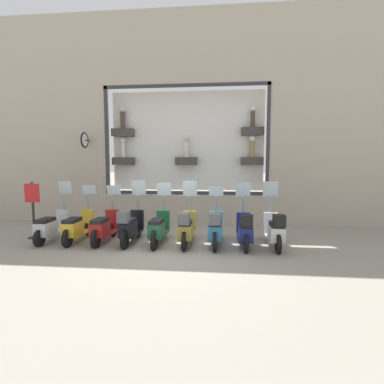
{
  "coord_description": "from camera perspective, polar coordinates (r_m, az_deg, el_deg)",
  "views": [
    {
      "loc": [
        -7.36,
        -1.33,
        2.22
      ],
      "look_at": [
        1.98,
        -0.39,
        1.3
      ],
      "focal_mm": 28.0,
      "sensor_mm": 36.0,
      "label": 1
    }
  ],
  "objects": [
    {
      "name": "scooter_olive_3",
      "position": [
        8.08,
        -1.07,
        -6.91
      ],
      "size": [
        1.8,
        0.6,
        1.69
      ],
      "color": "black",
      "rests_on": "ground_plane"
    },
    {
      "name": "shop_sign_post",
      "position": [
        9.96,
        -28.04,
        -2.7
      ],
      "size": [
        0.36,
        0.45,
        1.67
      ],
      "color": "#232326",
      "rests_on": "ground_plane"
    },
    {
      "name": "scooter_yellow_7",
      "position": [
        9.04,
        -21.01,
        -6.25
      ],
      "size": [
        1.8,
        0.61,
        1.54
      ],
      "color": "black",
      "rests_on": "ground_plane"
    },
    {
      "name": "scooter_teal_2",
      "position": [
        8.02,
        4.46,
        -7.02
      ],
      "size": [
        1.8,
        0.6,
        1.55
      ],
      "color": "black",
      "rests_on": "ground_plane"
    },
    {
      "name": "scooter_green_4",
      "position": [
        8.27,
        -6.38,
        -6.89
      ],
      "size": [
        1.8,
        0.6,
        1.63
      ],
      "color": "black",
      "rests_on": "ground_plane"
    },
    {
      "name": "scooter_red_6",
      "position": [
        8.72,
        -16.44,
        -6.5
      ],
      "size": [
        1.8,
        0.61,
        1.54
      ],
      "color": "black",
      "rests_on": "ground_plane"
    },
    {
      "name": "scooter_black_5",
      "position": [
        8.4,
        -11.67,
        -6.48
      ],
      "size": [
        1.8,
        0.6,
        1.7
      ],
      "color": "black",
      "rests_on": "ground_plane"
    },
    {
      "name": "scooter_silver_8",
      "position": [
        9.41,
        -25.24,
        -5.98
      ],
      "size": [
        1.79,
        0.61,
        1.66
      ],
      "color": "black",
      "rests_on": "ground_plane"
    },
    {
      "name": "scooter_navy_1",
      "position": [
        8.04,
        10.02,
        -7.1
      ],
      "size": [
        1.79,
        0.61,
        1.66
      ],
      "color": "black",
      "rests_on": "ground_plane"
    },
    {
      "name": "scooter_white_0",
      "position": [
        8.14,
        15.5,
        -7.03
      ],
      "size": [
        1.8,
        0.61,
        1.69
      ],
      "color": "black",
      "rests_on": "ground_plane"
    },
    {
      "name": "building_facade",
      "position": [
        11.16,
        -1.18,
        13.95
      ],
      "size": [
        1.2,
        36.0,
        7.57
      ],
      "color": "#ADA08E",
      "rests_on": "ground_plane"
    },
    {
      "name": "ground_plane",
      "position": [
        7.8,
        -4.38,
        -10.97
      ],
      "size": [
        120.0,
        120.0,
        0.0
      ],
      "primitive_type": "plane",
      "color": "gray"
    }
  ]
}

